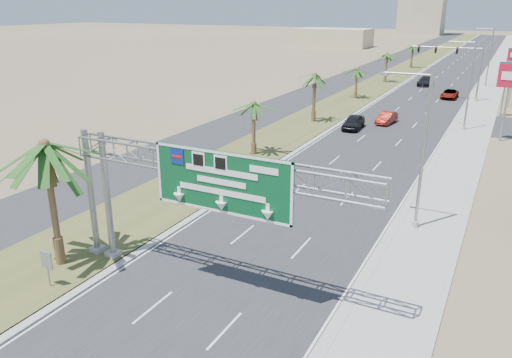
{
  "coord_description": "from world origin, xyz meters",
  "views": [
    {
      "loc": [
        11.79,
        -9.04,
        13.78
      ],
      "look_at": [
        -0.65,
        15.23,
        4.2
      ],
      "focal_mm": 35.0,
      "sensor_mm": 36.0,
      "label": 1
    }
  ],
  "objects_px": {
    "car_left_lane": "(354,122)",
    "pole_sign_red_near": "(510,80)",
    "signal_mast": "(466,68)",
    "car_right_lane": "(450,94)",
    "car_far": "(425,81)",
    "sign_gantry": "(198,174)",
    "pole_sign_blue": "(507,76)",
    "car_mid_lane": "(387,118)",
    "palm_near": "(44,145)"
  },
  "relations": [
    {
      "from": "palm_near",
      "to": "signal_mast",
      "type": "bearing_deg",
      "value": 77.34
    },
    {
      "from": "sign_gantry",
      "to": "pole_sign_blue",
      "type": "height_order",
      "value": "sign_gantry"
    },
    {
      "from": "car_mid_lane",
      "to": "pole_sign_blue",
      "type": "distance_m",
      "value": 16.8
    },
    {
      "from": "pole_sign_blue",
      "to": "car_mid_lane",
      "type": "bearing_deg",
      "value": -138.89
    },
    {
      "from": "sign_gantry",
      "to": "signal_mast",
      "type": "relative_size",
      "value": 1.63
    },
    {
      "from": "car_mid_lane",
      "to": "palm_near",
      "type": "bearing_deg",
      "value": -94.26
    },
    {
      "from": "sign_gantry",
      "to": "car_left_lane",
      "type": "distance_m",
      "value": 37.32
    },
    {
      "from": "signal_mast",
      "to": "pole_sign_red_near",
      "type": "height_order",
      "value": "pole_sign_red_near"
    },
    {
      "from": "car_left_lane",
      "to": "pole_sign_blue",
      "type": "bearing_deg",
      "value": 43.06
    },
    {
      "from": "pole_sign_red_near",
      "to": "pole_sign_blue",
      "type": "bearing_deg",
      "value": 92.32
    },
    {
      "from": "sign_gantry",
      "to": "car_left_lane",
      "type": "bearing_deg",
      "value": 94.65
    },
    {
      "from": "palm_near",
      "to": "car_right_lane",
      "type": "bearing_deg",
      "value": 79.1
    },
    {
      "from": "signal_mast",
      "to": "car_left_lane",
      "type": "distance_m",
      "value": 27.16
    },
    {
      "from": "car_far",
      "to": "palm_near",
      "type": "bearing_deg",
      "value": -94.73
    },
    {
      "from": "car_right_lane",
      "to": "pole_sign_blue",
      "type": "xyz_separation_m",
      "value": [
        7.6,
        -11.04,
        4.53
      ]
    },
    {
      "from": "sign_gantry",
      "to": "car_far",
      "type": "bearing_deg",
      "value": 90.9
    },
    {
      "from": "signal_mast",
      "to": "car_right_lane",
      "type": "relative_size",
      "value": 2.13
    },
    {
      "from": "sign_gantry",
      "to": "car_right_lane",
      "type": "distance_m",
      "value": 63.46
    },
    {
      "from": "car_right_lane",
      "to": "pole_sign_red_near",
      "type": "distance_m",
      "value": 26.36
    },
    {
      "from": "sign_gantry",
      "to": "car_right_lane",
      "type": "relative_size",
      "value": 3.46
    },
    {
      "from": "signal_mast",
      "to": "car_left_lane",
      "type": "relative_size",
      "value": 2.16
    },
    {
      "from": "car_mid_lane",
      "to": "pole_sign_blue",
      "type": "bearing_deg",
      "value": 47.21
    },
    {
      "from": "signal_mast",
      "to": "pole_sign_red_near",
      "type": "relative_size",
      "value": 1.24
    },
    {
      "from": "sign_gantry",
      "to": "pole_sign_red_near",
      "type": "xyz_separation_m",
      "value": [
        12.52,
        38.69,
        0.4
      ]
    },
    {
      "from": "car_mid_lane",
      "to": "car_right_lane",
      "type": "distance_m",
      "value": 22.17
    },
    {
      "from": "signal_mast",
      "to": "sign_gantry",
      "type": "bearing_deg",
      "value": -95.74
    },
    {
      "from": "palm_near",
      "to": "car_right_lane",
      "type": "height_order",
      "value": "palm_near"
    },
    {
      "from": "car_left_lane",
      "to": "pole_sign_red_near",
      "type": "xyz_separation_m",
      "value": [
        15.52,
        1.86,
        5.64
      ]
    },
    {
      "from": "car_far",
      "to": "pole_sign_blue",
      "type": "distance_m",
      "value": 26.71
    },
    {
      "from": "signal_mast",
      "to": "car_mid_lane",
      "type": "xyz_separation_m",
      "value": [
        -6.45,
        -20.65,
        -4.15
      ]
    },
    {
      "from": "car_mid_lane",
      "to": "pole_sign_blue",
      "type": "height_order",
      "value": "pole_sign_blue"
    },
    {
      "from": "car_mid_lane",
      "to": "car_far",
      "type": "relative_size",
      "value": 0.77
    },
    {
      "from": "pole_sign_red_near",
      "to": "pole_sign_blue",
      "type": "xyz_separation_m",
      "value": [
        -0.54,
        13.35,
        -1.25
      ]
    },
    {
      "from": "sign_gantry",
      "to": "car_far",
      "type": "height_order",
      "value": "sign_gantry"
    },
    {
      "from": "sign_gantry",
      "to": "car_far",
      "type": "xyz_separation_m",
      "value": [
        -1.18,
        74.86,
        -5.25
      ]
    },
    {
      "from": "signal_mast",
      "to": "car_far",
      "type": "distance_m",
      "value": 15.34
    },
    {
      "from": "sign_gantry",
      "to": "car_right_lane",
      "type": "bearing_deg",
      "value": 86.02
    },
    {
      "from": "car_mid_lane",
      "to": "car_right_lane",
      "type": "relative_size",
      "value": 0.88
    },
    {
      "from": "car_mid_lane",
      "to": "car_right_lane",
      "type": "height_order",
      "value": "car_mid_lane"
    },
    {
      "from": "car_right_lane",
      "to": "sign_gantry",
      "type": "bearing_deg",
      "value": -93.25
    },
    {
      "from": "car_right_lane",
      "to": "car_far",
      "type": "xyz_separation_m",
      "value": [
        -5.56,
        11.78,
        0.13
      ]
    },
    {
      "from": "palm_near",
      "to": "car_mid_lane",
      "type": "height_order",
      "value": "palm_near"
    },
    {
      "from": "signal_mast",
      "to": "car_mid_lane",
      "type": "distance_m",
      "value": 22.03
    },
    {
      "from": "car_right_lane",
      "to": "car_far",
      "type": "bearing_deg",
      "value": 115.99
    },
    {
      "from": "sign_gantry",
      "to": "car_left_lane",
      "type": "xyz_separation_m",
      "value": [
        -3.0,
        36.82,
        -5.25
      ]
    },
    {
      "from": "sign_gantry",
      "to": "signal_mast",
      "type": "bearing_deg",
      "value": 84.26
    },
    {
      "from": "sign_gantry",
      "to": "palm_near",
      "type": "xyz_separation_m",
      "value": [
        -8.14,
        -1.93,
        0.87
      ]
    },
    {
      "from": "palm_near",
      "to": "car_mid_lane",
      "type": "bearing_deg",
      "value": 79.63
    },
    {
      "from": "car_right_lane",
      "to": "pole_sign_blue",
      "type": "bearing_deg",
      "value": -54.73
    },
    {
      "from": "sign_gantry",
      "to": "signal_mast",
      "type": "xyz_separation_m",
      "value": [
        6.23,
        62.05,
        -1.21
      ]
    }
  ]
}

